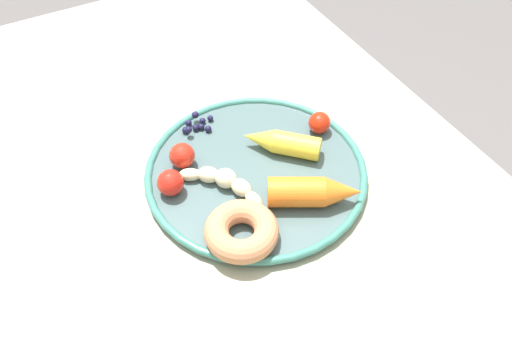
{
  "coord_description": "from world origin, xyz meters",
  "views": [
    {
      "loc": [
        -0.47,
        0.23,
        1.36
      ],
      "look_at": [
        0.01,
        -0.03,
        0.75
      ],
      "focal_mm": 37.62,
      "sensor_mm": 36.0,
      "label": 1
    }
  ],
  "objects_px": {
    "plate": "(256,172)",
    "tomato_near": "(170,183)",
    "dining_table": "(242,225)",
    "carrot_orange": "(315,192)",
    "donut": "(241,231)",
    "tomato_mid": "(319,123)",
    "blueberry_pile": "(197,124)",
    "carrot_yellow": "(281,143)",
    "tomato_far": "(182,156)",
    "banana": "(224,182)"
  },
  "relations": [
    {
      "from": "plate",
      "to": "carrot_yellow",
      "type": "height_order",
      "value": "carrot_yellow"
    },
    {
      "from": "dining_table",
      "to": "carrot_yellow",
      "type": "relative_size",
      "value": 11.21
    },
    {
      "from": "donut",
      "to": "tomato_far",
      "type": "height_order",
      "value": "tomato_far"
    },
    {
      "from": "blueberry_pile",
      "to": "plate",
      "type": "bearing_deg",
      "value": -163.15
    },
    {
      "from": "dining_table",
      "to": "carrot_orange",
      "type": "height_order",
      "value": "carrot_orange"
    },
    {
      "from": "carrot_orange",
      "to": "carrot_yellow",
      "type": "height_order",
      "value": "carrot_orange"
    },
    {
      "from": "tomato_mid",
      "to": "carrot_orange",
      "type": "bearing_deg",
      "value": 144.29
    },
    {
      "from": "blueberry_pile",
      "to": "carrot_yellow",
      "type": "bearing_deg",
      "value": -139.91
    },
    {
      "from": "plate",
      "to": "tomato_near",
      "type": "distance_m",
      "value": 0.13
    },
    {
      "from": "donut",
      "to": "tomato_mid",
      "type": "xyz_separation_m",
      "value": [
        0.13,
        -0.21,
        0.0
      ]
    },
    {
      "from": "plate",
      "to": "blueberry_pile",
      "type": "bearing_deg",
      "value": 16.85
    },
    {
      "from": "tomato_near",
      "to": "tomato_far",
      "type": "bearing_deg",
      "value": -40.74
    },
    {
      "from": "carrot_orange",
      "to": "tomato_near",
      "type": "height_order",
      "value": "carrot_orange"
    },
    {
      "from": "banana",
      "to": "blueberry_pile",
      "type": "bearing_deg",
      "value": -7.44
    },
    {
      "from": "banana",
      "to": "donut",
      "type": "relative_size",
      "value": 1.2
    },
    {
      "from": "tomato_mid",
      "to": "donut",
      "type": "bearing_deg",
      "value": 121.87
    },
    {
      "from": "plate",
      "to": "carrot_orange",
      "type": "height_order",
      "value": "carrot_orange"
    },
    {
      "from": "tomato_mid",
      "to": "tomato_far",
      "type": "distance_m",
      "value": 0.23
    },
    {
      "from": "plate",
      "to": "banana",
      "type": "relative_size",
      "value": 2.78
    },
    {
      "from": "dining_table",
      "to": "plate",
      "type": "relative_size",
      "value": 3.74
    },
    {
      "from": "tomato_far",
      "to": "donut",
      "type": "bearing_deg",
      "value": -174.8
    },
    {
      "from": "carrot_orange",
      "to": "donut",
      "type": "height_order",
      "value": "carrot_orange"
    },
    {
      "from": "carrot_yellow",
      "to": "tomato_mid",
      "type": "relative_size",
      "value": 3.16
    },
    {
      "from": "carrot_orange",
      "to": "tomato_mid",
      "type": "height_order",
      "value": "carrot_orange"
    },
    {
      "from": "tomato_near",
      "to": "tomato_mid",
      "type": "height_order",
      "value": "tomato_near"
    },
    {
      "from": "tomato_near",
      "to": "tomato_far",
      "type": "distance_m",
      "value": 0.06
    },
    {
      "from": "carrot_orange",
      "to": "tomato_mid",
      "type": "xyz_separation_m",
      "value": [
        0.12,
        -0.09,
        -0.0
      ]
    },
    {
      "from": "tomato_mid",
      "to": "tomato_far",
      "type": "bearing_deg",
      "value": 80.97
    },
    {
      "from": "carrot_orange",
      "to": "tomato_near",
      "type": "xyz_separation_m",
      "value": [
        0.12,
        0.17,
        -0.0
      ]
    },
    {
      "from": "blueberry_pile",
      "to": "tomato_mid",
      "type": "height_order",
      "value": "tomato_mid"
    },
    {
      "from": "blueberry_pile",
      "to": "carrot_orange",
      "type": "bearing_deg",
      "value": -159.59
    },
    {
      "from": "dining_table",
      "to": "tomato_mid",
      "type": "distance_m",
      "value": 0.21
    },
    {
      "from": "plate",
      "to": "tomato_mid",
      "type": "distance_m",
      "value": 0.14
    },
    {
      "from": "banana",
      "to": "tomato_mid",
      "type": "xyz_separation_m",
      "value": [
        0.04,
        -0.19,
        0.01
      ]
    },
    {
      "from": "carrot_yellow",
      "to": "blueberry_pile",
      "type": "bearing_deg",
      "value": 40.09
    },
    {
      "from": "donut",
      "to": "tomato_near",
      "type": "relative_size",
      "value": 2.58
    },
    {
      "from": "plate",
      "to": "tomato_near",
      "type": "relative_size",
      "value": 8.61
    },
    {
      "from": "carrot_yellow",
      "to": "blueberry_pile",
      "type": "distance_m",
      "value": 0.15
    },
    {
      "from": "plate",
      "to": "blueberry_pile",
      "type": "height_order",
      "value": "blueberry_pile"
    },
    {
      "from": "tomato_near",
      "to": "banana",
      "type": "bearing_deg",
      "value": -112.56
    },
    {
      "from": "carrot_yellow",
      "to": "tomato_near",
      "type": "bearing_deg",
      "value": 88.77
    },
    {
      "from": "dining_table",
      "to": "donut",
      "type": "bearing_deg",
      "value": 153.75
    },
    {
      "from": "tomato_near",
      "to": "tomato_far",
      "type": "xyz_separation_m",
      "value": [
        0.04,
        -0.04,
        -0.0
      ]
    },
    {
      "from": "blueberry_pile",
      "to": "tomato_near",
      "type": "height_order",
      "value": "tomato_near"
    },
    {
      "from": "plate",
      "to": "banana",
      "type": "distance_m",
      "value": 0.06
    },
    {
      "from": "plate",
      "to": "tomato_far",
      "type": "bearing_deg",
      "value": 55.09
    },
    {
      "from": "plate",
      "to": "tomato_mid",
      "type": "xyz_separation_m",
      "value": [
        0.03,
        -0.13,
        0.02
      ]
    },
    {
      "from": "dining_table",
      "to": "donut",
      "type": "xyz_separation_m",
      "value": [
        -0.09,
        0.04,
        0.12
      ]
    },
    {
      "from": "carrot_yellow",
      "to": "donut",
      "type": "height_order",
      "value": "carrot_yellow"
    },
    {
      "from": "banana",
      "to": "carrot_yellow",
      "type": "distance_m",
      "value": 0.12
    }
  ]
}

